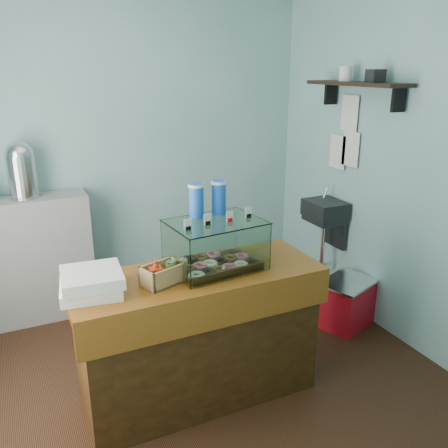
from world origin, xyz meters
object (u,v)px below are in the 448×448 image
counter (198,335)px  display_case (213,242)px  red_cooler (346,302)px  coffee_urn (21,169)px

counter → display_case: size_ratio=2.62×
counter → red_cooler: counter is taller
counter → display_case: display_case is taller
display_case → coffee_urn: (-1.02, 1.53, 0.28)m
red_cooler → coffee_urn: bearing=131.4°
counter → red_cooler: (1.50, 0.32, -0.25)m
counter → display_case: 0.63m
display_case → red_cooler: (1.36, 0.26, -0.86)m
display_case → coffee_urn: coffee_urn is taller
coffee_urn → red_cooler: bearing=-28.1°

